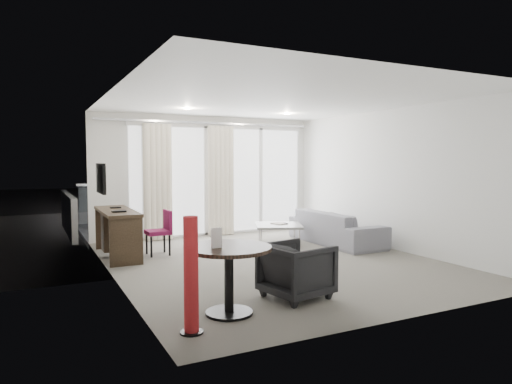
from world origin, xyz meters
name	(u,v)px	position (x,y,z in m)	size (l,w,h in m)	color
floor	(272,261)	(0.00, 0.00, 0.00)	(5.00, 6.00, 0.00)	#69645A
ceiling	(273,101)	(0.00, 0.00, 2.60)	(5.00, 6.00, 0.00)	white
wall_left	(112,186)	(-2.50, 0.00, 1.30)	(0.00, 6.00, 2.60)	silver
wall_right	(391,179)	(2.50, 0.00, 1.30)	(0.00, 6.00, 2.60)	silver
wall_front	(412,194)	(0.00, -3.00, 1.30)	(5.00, 0.00, 2.60)	silver
window_panel	(220,180)	(0.30, 2.98, 1.20)	(4.00, 0.02, 2.38)	white
window_frame	(221,180)	(0.30, 2.97, 1.20)	(4.10, 0.06, 2.44)	white
curtain_left	(158,182)	(-1.15, 2.82, 1.20)	(0.60, 0.20, 2.38)	beige
curtain_right	(221,181)	(0.25, 2.82, 1.20)	(0.60, 0.20, 2.38)	beige
curtain_track	(210,123)	(0.00, 2.82, 2.45)	(4.80, 0.04, 0.04)	#B2B2B7
downlight_a	(187,109)	(-0.90, 1.60, 2.59)	(0.12, 0.12, 0.02)	#FFE0B2
downlight_b	(287,114)	(1.20, 1.60, 2.59)	(0.12, 0.12, 0.02)	#FFE0B2
desk	(117,233)	(-2.19, 1.54, 0.40)	(0.53, 1.71, 0.80)	#2F2316
tv	(101,178)	(-2.46, 1.45, 1.35)	(0.05, 0.80, 0.50)	black
desk_chair	(158,233)	(-1.54, 1.35, 0.39)	(0.43, 0.40, 0.78)	maroon
round_table	(229,280)	(-1.64, -2.03, 0.37)	(0.92, 0.92, 0.74)	black
menu_card	(217,250)	(-1.79, -2.07, 0.72)	(0.12, 0.02, 0.21)	white
red_lamp	(191,275)	(-2.17, -2.38, 0.56)	(0.23, 0.23, 1.13)	maroon
tub_armchair	(297,270)	(-0.68, -1.85, 0.33)	(0.71, 0.73, 0.67)	black
coffee_table	(279,234)	(0.84, 1.28, 0.20)	(0.88, 0.88, 0.39)	gray
remote	(285,225)	(1.00, 1.29, 0.36)	(0.05, 0.15, 0.02)	black
magazine	(279,226)	(0.88, 1.33, 0.36)	(0.24, 0.31, 0.02)	gray
sofa	(336,227)	(1.91, 0.87, 0.32)	(2.21, 0.86, 0.65)	slate
terrace_slab	(198,227)	(0.30, 4.50, -0.06)	(5.60, 3.00, 0.12)	#4D4D50
rattan_chair_a	(227,212)	(0.89, 4.03, 0.36)	(0.49, 0.49, 0.72)	brown
rattan_chair_b	(265,207)	(2.19, 4.44, 0.39)	(0.54, 0.54, 0.78)	brown
rattan_table	(228,217)	(0.90, 4.01, 0.23)	(0.46, 0.46, 0.46)	brown
balustrade	(181,201)	(0.30, 5.95, 0.50)	(5.50, 0.06, 1.05)	#B2B2B7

